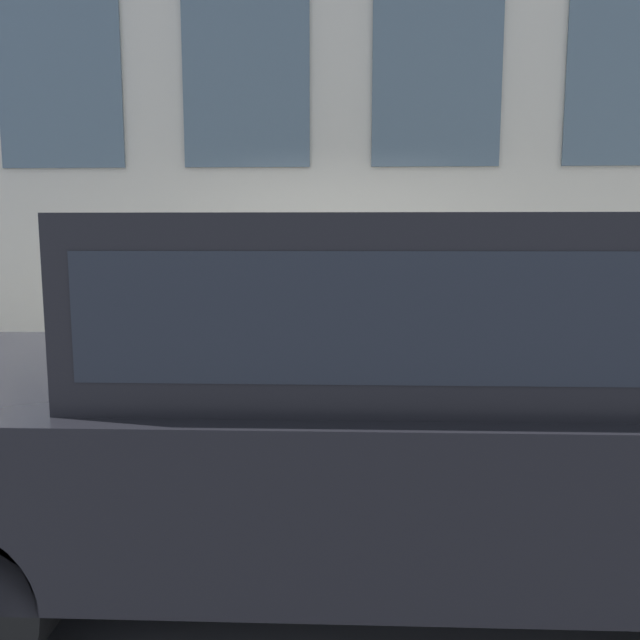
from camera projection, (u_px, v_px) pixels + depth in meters
The scene contains 6 objects.
ground_plane at pixel (338, 466), 4.36m from camera, with size 80.00×80.00×0.00m, color #47474C.
sidewalk at pixel (339, 409), 5.49m from camera, with size 2.32×60.00×0.16m.
building_facade at pixel (341, 33), 6.32m from camera, with size 0.33×40.00×7.28m.
fire_hydrant at pixel (358, 382), 4.69m from camera, with size 0.31×0.43×0.67m.
person at pixel (284, 330), 4.93m from camera, with size 0.28×0.18×1.16m.
parked_car_charcoal_near at pixel (379, 382), 2.95m from camera, with size 1.99×4.86×1.67m.
Camera 1 is at (-4.18, -0.03, 1.59)m, focal length 35.00 mm.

